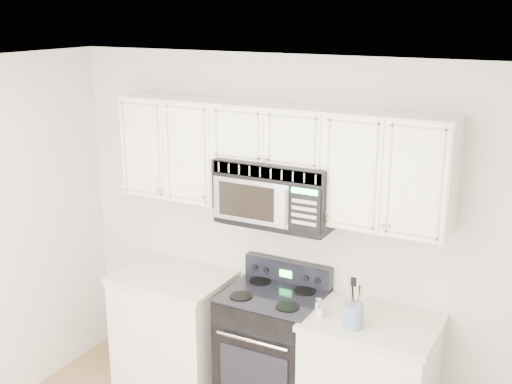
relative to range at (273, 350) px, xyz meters
The scene contains 8 objects.
room 1.67m from the range, 92.17° to the right, with size 3.51×3.51×2.61m.
base_cabinet_left 0.86m from the range, behind, with size 0.86×0.65×0.92m.
range is the anchor object (origin of this frame).
upper_cabinets 1.46m from the range, 113.94° to the left, with size 2.44×0.37×0.75m.
microwave 1.19m from the range, 94.63° to the left, with size 0.82×0.46×0.45m.
utensil_crock 0.86m from the range, 15.38° to the right, with size 0.13×0.13×0.35m.
shaker_salt 0.64m from the range, 16.10° to the right, with size 0.05×0.05×0.11m.
shaker_pepper 0.66m from the range, 19.82° to the right, with size 0.04×0.04×0.09m.
Camera 1 is at (1.91, -2.31, 2.90)m, focal length 45.00 mm.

